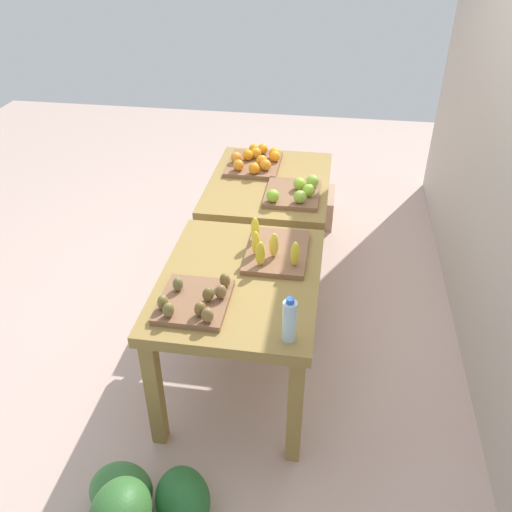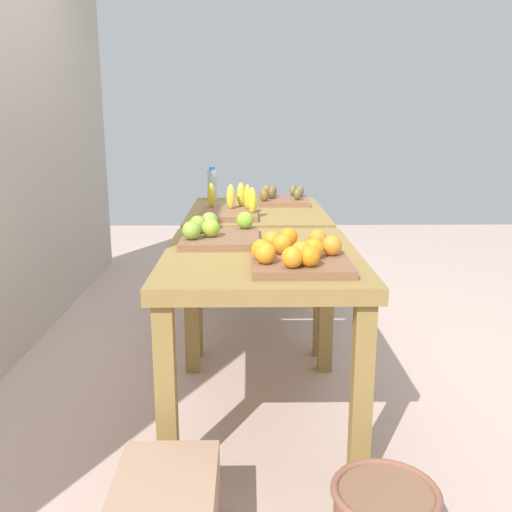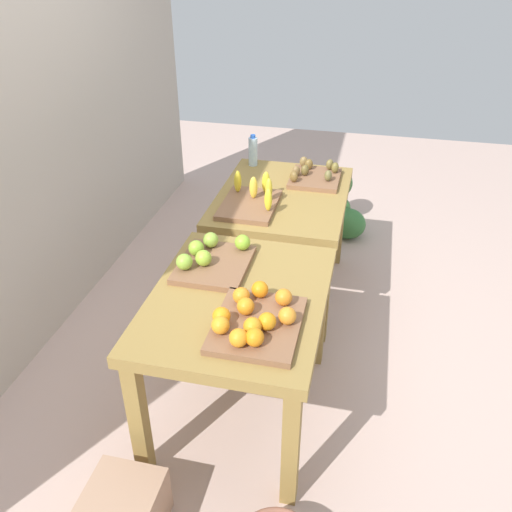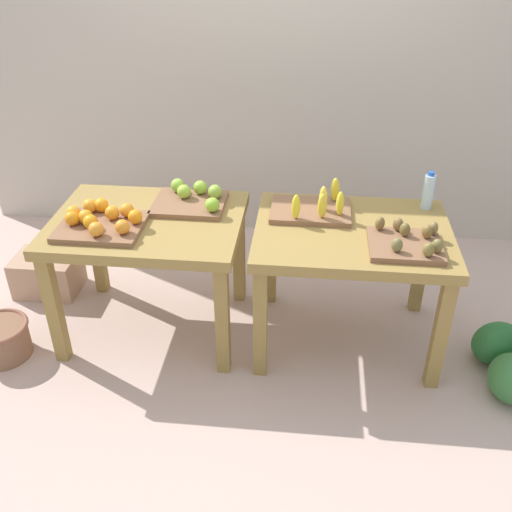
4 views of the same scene
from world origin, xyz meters
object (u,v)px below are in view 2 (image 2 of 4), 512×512
Objects in this scene: apple_bin at (217,233)px; kiwi_bin at (281,198)px; orange_bin at (297,254)px; banana_crate at (231,209)px; water_bottle at (212,185)px; watermelon_pile at (288,261)px; display_table_left at (261,277)px; display_table_right at (257,227)px.

apple_bin is 1.13× the size of kiwi_bin.
banana_crate is (1.11, 0.28, -0.00)m from orange_bin.
banana_crate is at bearing -3.50° from apple_bin.
orange_bin is at bearing -166.49° from water_bottle.
orange_bin is at bearing 176.63° from watermelon_pile.
kiwi_bin is 1.63× the size of water_bottle.
apple_bin is 1.84× the size of water_bottle.
display_table_right is (1.12, 0.00, 0.00)m from display_table_left.
orange_bin is 1.03× the size of banana_crate.
display_table_left is 1.68× the size of watermelon_pile.
watermelon_pile is (0.71, -0.10, -0.59)m from kiwi_bin.
orange_bin is 1.59m from kiwi_bin.
water_bottle is at bearing 134.84° from watermelon_pile.
water_bottle reaches higher than display_table_right.
banana_crate is (-0.21, 0.15, 0.14)m from display_table_right.
orange_bin reaches higher than display_table_right.
display_table_right is at bearing -35.17° from banana_crate.
orange_bin is (-0.21, -0.13, 0.15)m from display_table_left.
watermelon_pile is at bearing -3.37° from orange_bin.
water_bottle is (1.32, 0.10, 0.07)m from apple_bin.
banana_crate reaches higher than watermelon_pile.
display_table_right is 1.68× the size of watermelon_pile.
kiwi_bin is at bearing -32.29° from display_table_right.
display_table_left is 1.58m from water_bottle.
display_table_left is 0.29m from orange_bin.
apple_bin reaches higher than orange_bin.
orange_bin is 2.38m from watermelon_pile.
banana_crate is at bearing 160.71° from watermelon_pile.
watermelon_pile is (2.29, -0.14, -0.60)m from orange_bin.
display_table_right is 2.56× the size of apple_bin.
display_table_right is at bearing 0.00° from display_table_left.
display_table_right is 0.30m from banana_crate.
banana_crate reaches higher than apple_bin.
display_table_right is at bearing 147.71° from kiwi_bin.
display_table_left is at bearing -170.59° from banana_crate.
water_bottle reaches higher than orange_bin.
apple_bin reaches higher than watermelon_pile.
orange_bin is 1.15m from banana_crate.
water_bottle is at bearing 12.63° from banana_crate.
orange_bin is (-1.33, -0.13, 0.15)m from display_table_right.
kiwi_bin is 0.93m from watermelon_pile.
watermelon_pile is at bearing -45.16° from water_bottle.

